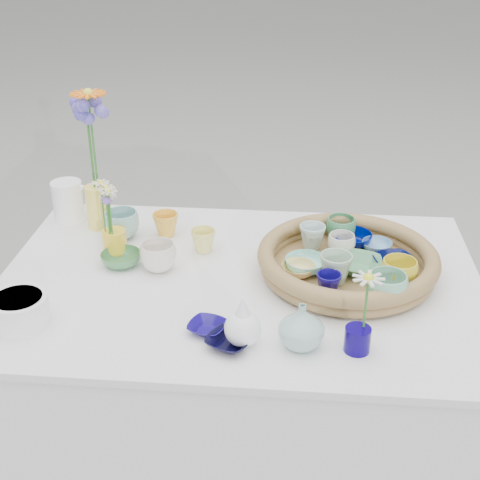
{
  "coord_description": "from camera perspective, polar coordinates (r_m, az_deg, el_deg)",
  "views": [
    {
      "loc": [
        0.14,
        -1.49,
        1.66
      ],
      "look_at": [
        0.0,
        0.02,
        0.87
      ],
      "focal_mm": 50.0,
      "sensor_mm": 36.0,
      "label": 1
    }
  ],
  "objects": [
    {
      "name": "wicker_tray",
      "position": [
        1.77,
        9.15,
        -1.83
      ],
      "size": [
        0.47,
        0.47,
        0.08
      ],
      "primitive_type": null,
      "color": "brown",
      "rests_on": "display_table"
    },
    {
      "name": "tray_ceramic_0",
      "position": [
        1.89,
        9.53,
        0.07
      ],
      "size": [
        0.14,
        0.14,
        0.03
      ],
      "primitive_type": "imported",
      "rotation": [
        0.0,
        0.0,
        0.27
      ],
      "color": "#000D6E",
      "rests_on": "wicker_tray"
    },
    {
      "name": "tray_ceramic_1",
      "position": [
        1.81,
        13.0,
        -1.87
      ],
      "size": [
        0.14,
        0.14,
        0.03
      ],
      "primitive_type": "imported",
      "rotation": [
        0.0,
        0.0,
        0.34
      ],
      "color": "#000635",
      "rests_on": "wicker_tray"
    },
    {
      "name": "tray_ceramic_2",
      "position": [
        1.71,
        13.42,
        -2.78
      ],
      "size": [
        0.09,
        0.09,
        0.07
      ],
      "primitive_type": "imported",
      "rotation": [
        0.0,
        0.0,
        0.02
      ],
      "color": "gold",
      "rests_on": "wicker_tray"
    },
    {
      "name": "tray_ceramic_3",
      "position": [
        1.77,
        9.91,
        -2.12
      ],
      "size": [
        0.15,
        0.15,
        0.03
      ],
      "primitive_type": "imported",
      "rotation": [
        0.0,
        0.0,
        -0.24
      ],
      "color": "#4E905F",
      "rests_on": "wicker_tray"
    },
    {
      "name": "tray_ceramic_4",
      "position": [
        1.7,
        8.17,
        -2.43
      ],
      "size": [
        0.09,
        0.09,
        0.08
      ],
      "primitive_type": "imported",
      "rotation": [
        0.0,
        0.0,
        -0.03
      ],
      "color": "#9BB89E",
      "rests_on": "wicker_tray"
    },
    {
      "name": "tray_ceramic_5",
      "position": [
        1.75,
        5.65,
        -2.12
      ],
      "size": [
        0.13,
        0.13,
        0.03
      ],
      "primitive_type": "imported",
      "rotation": [
        0.0,
        0.0,
        0.19
      ],
      "color": "#8BE1D4",
      "rests_on": "wicker_tray"
    },
    {
      "name": "tray_ceramic_6",
      "position": [
        1.86,
        6.18,
        0.28
      ],
      "size": [
        0.09,
        0.09,
        0.07
      ],
      "primitive_type": "imported",
      "rotation": [
        0.0,
        0.0,
        0.35
      ],
      "color": "#B1CCC5",
      "rests_on": "wicker_tray"
    },
    {
      "name": "tray_ceramic_7",
      "position": [
        1.83,
        8.64,
        -0.38
      ],
      "size": [
        0.08,
        0.08,
        0.06
      ],
      "primitive_type": "imported",
      "rotation": [
        0.0,
        0.0,
        -0.09
      ],
      "color": "silver",
      "rests_on": "wicker_tray"
    },
    {
      "name": "tray_ceramic_8",
      "position": [
        1.88,
        11.6,
        -0.52
      ],
      "size": [
        0.11,
        0.11,
        0.03
      ],
      "primitive_type": "imported",
      "rotation": [
        0.0,
        0.0,
        0.35
      ],
      "color": "#689DC8",
      "rests_on": "wicker_tray"
    },
    {
      "name": "tray_ceramic_9",
      "position": [
        1.65,
        7.57,
        -3.75
      ],
      "size": [
        0.07,
        0.07,
        0.06
      ],
      "primitive_type": "imported",
      "rotation": [
        0.0,
        0.0,
        0.09
      ],
      "color": "#120A68",
      "rests_on": "wicker_tray"
    },
    {
      "name": "tray_ceramic_10",
      "position": [
        1.73,
        5.01,
        -2.55
      ],
      "size": [
        0.11,
        0.11,
        0.03
      ],
      "primitive_type": "imported",
      "rotation": [
        0.0,
        0.0,
        -0.22
      ],
      "color": "#F4CE74",
      "rests_on": "wicker_tray"
    },
    {
      "name": "tray_ceramic_11",
      "position": [
        1.64,
        12.42,
        -4.09
      ],
      "size": [
        0.13,
        0.13,
        0.08
      ],
      "primitive_type": "imported",
      "rotation": [
        0.0,
        0.0,
        -0.33
      ],
      "color": "#78BB9C",
      "rests_on": "wicker_tray"
    },
    {
      "name": "tray_ceramic_12",
      "position": [
        1.91,
        8.59,
        0.96
      ],
      "size": [
        0.11,
        0.11,
        0.07
      ],
      "primitive_type": "imported",
      "rotation": [
        0.0,
        0.0,
        0.41
      ],
      "color": "#3E8957",
      "rests_on": "wicker_tray"
    },
    {
      "name": "loose_ceramic_0",
      "position": [
        1.96,
        -6.35,
        1.32
      ],
      "size": [
        0.08,
        0.08,
        0.07
      ],
      "primitive_type": "imported",
      "rotation": [
        0.0,
        0.0,
        0.11
      ],
      "color": "gold",
      "rests_on": "display_table"
    },
    {
      "name": "loose_ceramic_1",
      "position": [
        1.87,
        -3.16,
        -0.06
      ],
      "size": [
        0.08,
        0.08,
        0.07
      ],
      "primitive_type": "imported",
      "rotation": [
        0.0,
        0.0,
        0.1
      ],
      "color": "#ECE072",
      "rests_on": "display_table"
    },
    {
      "name": "loose_ceramic_2",
      "position": [
        1.83,
        -10.1,
        -1.61
      ],
      "size": [
        0.11,
        0.11,
        0.03
      ],
      "primitive_type": "imported",
      "rotation": [
        0.0,
        0.0,
        -0.05
      ],
      "color": "#3E7B47",
      "rests_on": "display_table"
    },
    {
      "name": "loose_ceramic_3",
      "position": [
        1.79,
        -6.99,
        -1.43
      ],
      "size": [
        0.12,
        0.12,
        0.08
      ],
      "primitive_type": "imported",
      "rotation": [
        0.0,
        0.0,
        -0.22
      ],
      "color": "silver",
      "rests_on": "display_table"
    },
    {
      "name": "loose_ceramic_4",
      "position": [
        1.55,
        -2.81,
        -7.46
      ],
      "size": [
        0.11,
        0.11,
        0.02
      ],
      "primitive_type": "imported",
      "rotation": [
        0.0,
        0.0,
        -0.32
      ],
      "color": "#120765",
      "rests_on": "display_table"
    },
    {
      "name": "loose_ceramic_5",
      "position": [
        1.97,
        -10.06,
        1.31
      ],
      "size": [
        0.13,
        0.13,
        0.08
      ],
      "primitive_type": "imported",
      "rotation": [
        0.0,
        0.0,
        0.4
      ],
      "color": "#86B6B1",
      "rests_on": "display_table"
    },
    {
      "name": "loose_ceramic_6",
      "position": [
        1.5,
        -0.91,
        -8.66
      ],
      "size": [
        0.13,
        0.13,
        0.02
      ],
      "primitive_type": "imported",
      "rotation": [
        0.0,
        0.0,
        -0.42
      ],
      "color": "black",
      "rests_on": "display_table"
    },
    {
      "name": "fluted_bowl",
      "position": [
        1.64,
        -18.3,
        -5.72
      ],
      "size": [
        0.17,
        0.17,
        0.07
      ],
      "primitive_type": null,
      "rotation": [
        0.0,
        0.0,
        -0.27
      ],
      "color": "white",
      "rests_on": "display_table"
    },
    {
      "name": "bud_vase_paleblue",
      "position": [
        1.47,
        0.23,
        -6.87
      ],
      "size": [
        0.1,
        0.1,
        0.13
      ],
      "primitive_type": null,
      "rotation": [
        0.0,
        0.0,
        -0.32
      ],
      "color": "white",
      "rests_on": "display_table"
    },
    {
      "name": "bud_vase_seafoam",
      "position": [
        1.48,
        5.27,
        -7.3
      ],
      "size": [
        0.13,
        0.13,
        0.11
      ],
      "primitive_type": "imported",
      "rotation": [
        0.0,
        0.0,
        0.38
      ],
      "color": "#8FB9B1",
      "rests_on": "display_table"
    },
    {
      "name": "bud_vase_cobalt",
      "position": [
        1.5,
        9.98,
        -8.36
      ],
      "size": [
        0.07,
        0.07,
        0.06
      ],
      "primitive_type": "cylinder",
      "rotation": [
        0.0,
        0.0,
        -0.21
      ],
      "color": "#0B0056",
      "rests_on": "display_table"
    },
    {
      "name": "single_daisy",
      "position": [
        1.46,
        10.7,
        -5.3
      ],
      "size": [
        0.1,
        0.1,
        0.14
      ],
      "primitive_type": null,
      "rotation": [
        0.0,
        0.0,
        -0.31
      ],
      "color": "silver",
      "rests_on": "bud_vase_cobalt"
    },
    {
      "name": "tall_vase_yellow",
      "position": [
        2.04,
        -12.02,
        2.79
      ],
      "size": [
        0.08,
        0.08,
        0.13
      ],
      "primitive_type": "cylinder",
      "rotation": [
        0.0,
        0.0,
        0.16
      ],
      "color": "#FFE657",
      "rests_on": "display_table"
    },
    {
      "name": "gerbera",
      "position": [
        1.95,
        -12.42,
        8.14
      ],
      "size": [
        0.15,
        0.15,
        0.3
      ],
      "primitive_type": null,
      "rotation": [
        0.0,
        0.0,
        -0.34
      ],
      "color": "orange",
      "rests_on": "tall_vase_yellow"
    },
    {
      "name": "hydrangea",
      "position": [
        1.97,
        -12.62,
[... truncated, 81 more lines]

